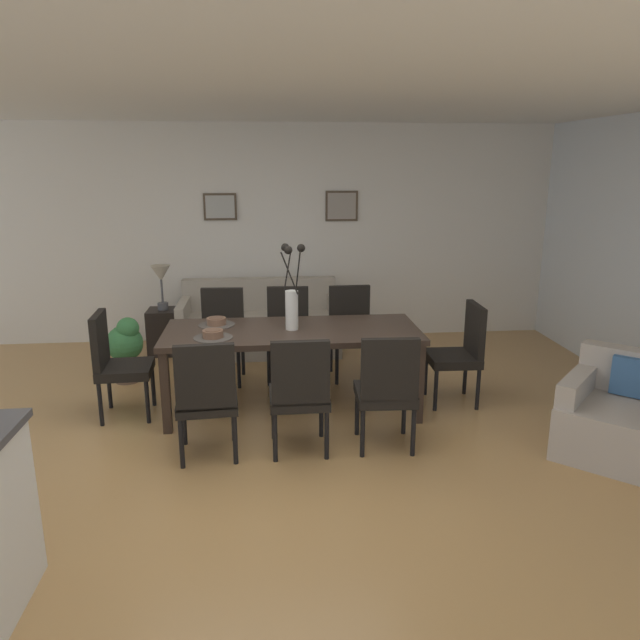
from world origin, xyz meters
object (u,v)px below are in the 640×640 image
Objects in this scene: dining_chair_far_left at (300,390)px; bowl_near_left at (213,333)px; dining_chair_far_right at (288,328)px; potted_plant at (125,346)px; dining_chair_mid_right at (351,327)px; sofa at (260,327)px; table_lamp at (161,277)px; dining_table at (292,337)px; bowl_near_right at (216,321)px; framed_picture_center at (342,206)px; dining_chair_head_west at (115,360)px; dining_chair_head_east at (461,349)px; framed_picture_left at (220,207)px; side_table at (165,332)px; dining_chair_mid_left at (387,387)px; centerpiece_vase at (292,297)px; armchair at (623,418)px; dining_chair_near_left at (207,394)px; dining_chair_near_right at (222,330)px.

bowl_near_left is at bearing 136.06° from dining_chair_far_left.
potted_plant is at bearing 179.97° from dining_chair_far_right.
sofa is (-0.93, 0.96, -0.23)m from dining_chair_mid_right.
table_lamp reaches higher than potted_plant.
bowl_near_left reaches higher than potted_plant.
bowl_near_right is at bearing 162.96° from dining_table.
sofa is at bearing -154.60° from framed_picture_center.
dining_chair_far_right and dining_chair_head_west have the same top height.
dining_chair_head_east reaches higher than dining_table.
framed_picture_left is at bearing 180.00° from framed_picture_center.
dining_chair_far_right reaches higher than side_table.
dining_chair_far_right is at bearing -116.96° from framed_picture_center.
dining_chair_far_left is at bearing 179.92° from dining_chair_mid_left.
bowl_near_right is at bearing -65.14° from table_lamp.
framed_picture_center reaches higher than dining_chair_mid_right.
table_lamp is 1.30× the size of framed_picture_center.
dining_chair_head_east is at bearing -30.91° from table_lamp.
centerpiece_vase is (-0.66, 0.85, 0.51)m from dining_chair_mid_left.
dining_table is 2.68m from armchair.
dining_chair_far_left is at bearing 1.78° from dining_chair_near_left.
dining_chair_mid_right is at bearing -0.61° from dining_chair_far_right.
dining_chair_far_right is 1.70m from table_lamp.
table_lamp is (-2.05, 2.61, 0.38)m from dining_chair_mid_left.
bowl_near_right reaches higher than armchair.
side_table is at bearing 155.71° from dining_chair_mid_right.
dining_chair_near_left is 2.75m from table_lamp.
bowl_near_right is (0.85, 0.21, 0.27)m from dining_chair_head_west.
potted_plant is (-0.11, 0.86, -0.14)m from dining_chair_head_west.
dining_chair_mid_left is 5.41× the size of bowl_near_right.
dining_chair_near_left is 1.37× the size of potted_plant.
bowl_near_right is at bearing 157.33° from armchair.
dining_chair_head_west is 0.50× the size of sofa.
dining_table is 0.86m from dining_chair_far_left.
dining_chair_near_right is 1.77× the size of side_table.
dining_chair_head_east is 2.22m from bowl_near_left.
framed_picture_center is at bearing 31.36° from potted_plant.
dining_table is 2.28m from side_table.
framed_picture_center reaches higher than sofa.
dining_table is 1.09m from dining_chair_mid_left.
bowl_near_left is 3.24m from armchair.
dining_chair_far_left is at bearing -89.33° from dining_table.
dining_chair_head_west is at bearing -166.29° from bowl_near_right.
bowl_near_left is 2.09m from table_lamp.
centerpiece_vase is at bearing -107.66° from framed_picture_center.
framed_picture_left is (-0.07, 2.08, 0.85)m from bowl_near_right.
dining_table is 1.21× the size of sofa.
dining_chair_far_left is 3.41m from framed_picture_left.
dining_chair_head_east is at bearing 5.75° from bowl_near_left.
dining_chair_far_right is (0.67, 1.72, 0.00)m from dining_chair_near_left.
centerpiece_vase is at bearing 90.60° from dining_chair_far_left.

